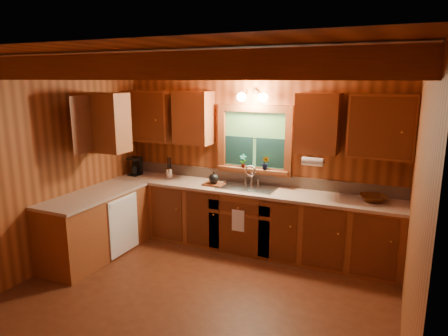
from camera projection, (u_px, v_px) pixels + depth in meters
room at (192, 188)px, 4.17m from camera, size 4.20×4.20×4.20m
ceiling_beams at (190, 70)px, 3.91m from camera, size 4.20×2.54×0.18m
base_cabinets at (206, 221)px, 5.70m from camera, size 4.20×2.22×0.86m
countertop at (207, 191)px, 5.60m from camera, size 4.20×2.24×0.04m
backsplash at (254, 178)px, 5.92m from camera, size 4.20×0.02×0.16m
dishwasher_panel at (124, 225)px, 5.56m from camera, size 0.02×0.60×0.80m
upper_cabinets at (205, 121)px, 5.55m from camera, size 4.19×1.77×0.78m
window at (254, 141)px, 5.78m from camera, size 1.12×0.08×1.00m
window_sill at (253, 170)px, 5.83m from camera, size 1.06×0.14×0.04m
wall_sconce at (252, 97)px, 5.54m from camera, size 0.45×0.21×0.17m
paper_towel_roll at (313, 162)px, 5.15m from camera, size 0.27×0.11×0.11m
dish_towel at (238, 221)px, 5.47m from camera, size 0.18×0.01×0.30m
sink at (247, 191)px, 5.69m from camera, size 0.82×0.48×0.43m
coffee_maker at (136, 166)px, 6.42m from camera, size 0.16×0.21×0.29m
utensil_crock at (169, 173)px, 6.26m from camera, size 0.11×0.11×0.32m
cutting_board at (214, 184)px, 5.82m from camera, size 0.30×0.23×0.03m
teakettle at (214, 179)px, 5.80m from camera, size 0.14×0.14×0.18m
wicker_basket at (373, 198)px, 5.04m from camera, size 0.41×0.41×0.08m
potted_plant_left at (243, 161)px, 5.84m from camera, size 0.12×0.09×0.20m
potted_plant_right at (266, 163)px, 5.70m from camera, size 0.13×0.12×0.20m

